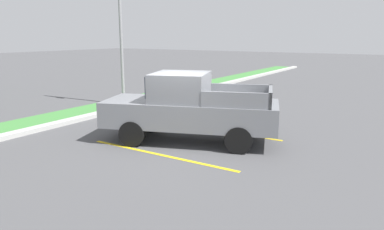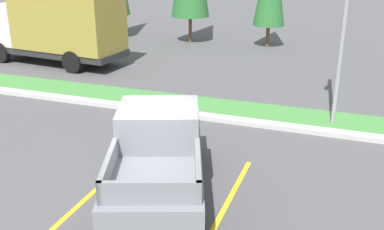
# 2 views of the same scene
# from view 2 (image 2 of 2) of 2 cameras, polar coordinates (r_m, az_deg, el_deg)

# --- Properties ---
(ground_plane) EXTENTS (120.00, 120.00, 0.00)m
(ground_plane) POSITION_cam_2_polar(r_m,az_deg,el_deg) (10.84, -6.01, -9.61)
(ground_plane) COLOR #4C4C4F
(parking_line_near) EXTENTS (0.12, 4.80, 0.01)m
(parking_line_near) POSITION_cam_2_polar(r_m,az_deg,el_deg) (11.28, -11.41, -8.63)
(parking_line_near) COLOR yellow
(parking_line_near) RESTS_ON ground
(parking_line_far) EXTENTS (0.12, 4.80, 0.01)m
(parking_line_far) POSITION_cam_2_polar(r_m,az_deg,el_deg) (10.19, 4.09, -11.70)
(parking_line_far) COLOR yellow
(parking_line_far) RESTS_ON ground
(curb_strip) EXTENTS (56.00, 0.40, 0.15)m
(curb_strip) POSITION_cam_2_polar(r_m,az_deg,el_deg) (15.01, 2.19, -0.26)
(curb_strip) COLOR #B2B2AD
(curb_strip) RESTS_ON ground
(grass_median) EXTENTS (56.00, 1.80, 0.06)m
(grass_median) POSITION_cam_2_polar(r_m,az_deg,el_deg) (16.02, 3.39, 0.93)
(grass_median) COLOR #42843D
(grass_median) RESTS_ON ground
(pickup_truck_main) EXTENTS (3.58, 5.55, 2.10)m
(pickup_truck_main) POSITION_cam_2_polar(r_m,az_deg,el_deg) (10.19, -4.22, -5.02)
(pickup_truck_main) COLOR black
(pickup_truck_main) RESTS_ON ground
(cargo_truck_distant) EXTENTS (6.99, 3.07, 3.40)m
(cargo_truck_distant) POSITION_cam_2_polar(r_m,az_deg,el_deg) (22.71, -16.64, 10.79)
(cargo_truck_distant) COLOR black
(cargo_truck_distant) RESTS_ON ground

